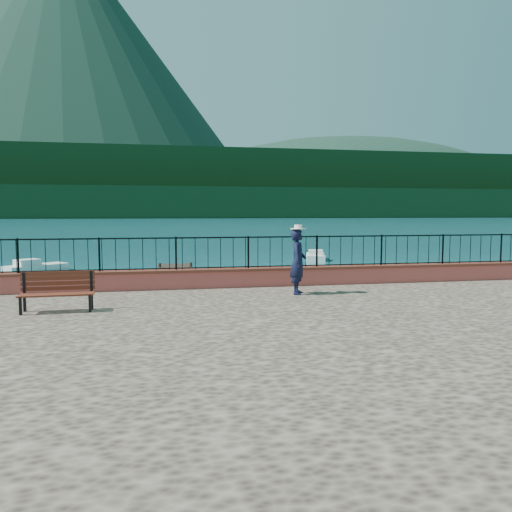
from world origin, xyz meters
name	(u,v)px	position (x,y,z in m)	size (l,w,h in m)	color
ground	(289,358)	(0.00, 0.00, 0.00)	(2000.00, 2000.00, 0.00)	#19596B
promenade	(418,451)	(0.00, -6.00, 0.60)	(30.00, 20.00, 1.20)	#332821
parapet	(258,277)	(0.00, 3.70, 1.49)	(28.00, 0.46, 0.58)	#C9484B
railing	(258,252)	(0.00, 3.70, 2.25)	(27.00, 0.05, 0.95)	black
dock	(180,284)	(-2.00, 12.00, 0.15)	(2.00, 16.00, 0.30)	#2D231C
far_forest	(161,203)	(0.00, 300.00, 9.00)	(900.00, 60.00, 18.00)	black
foothills	(160,187)	(0.00, 360.00, 22.00)	(900.00, 120.00, 44.00)	black
volcano	(63,70)	(-120.00, 700.00, 190.00)	(560.00, 560.00, 380.00)	#142D23
companion_hill	(344,215)	(220.00, 560.00, 0.00)	(448.00, 384.00, 180.00)	#142D23
park_bench	(57,300)	(-5.34, 0.74, 1.48)	(1.65, 0.57, 0.91)	black
person	(298,262)	(0.81, 2.06, 2.11)	(0.67, 0.44, 1.83)	black
hat	(298,227)	(0.81, 2.06, 3.09)	(0.44, 0.44, 0.12)	white
boat_0	(77,295)	(-6.04, 8.21, 0.40)	(4.11, 1.30, 0.80)	silver
boat_1	(356,278)	(6.08, 10.49, 0.40)	(3.91, 1.30, 0.80)	silver
boat_3	(36,265)	(-10.02, 19.80, 0.40)	(3.50, 1.30, 0.80)	silver
boat_5	(315,254)	(8.38, 23.54, 0.40)	(3.32, 1.30, 0.80)	silver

